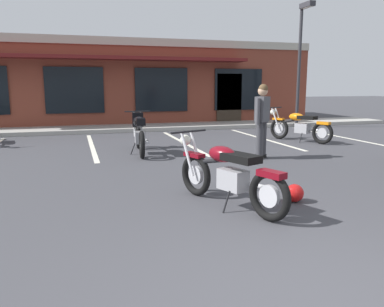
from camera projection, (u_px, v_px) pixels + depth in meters
ground_plane at (186, 186)px, 6.41m from camera, size 80.00×80.00×0.00m
sidewalk_kerb at (123, 128)px, 14.26m from camera, size 22.00×1.80×0.14m
brick_storefront_building at (112, 83)px, 17.44m from camera, size 16.45×6.68×3.42m
painted_stall_lines at (139, 144)px, 10.89m from camera, size 13.02×4.80×0.01m
motorcycle_foreground_classic at (228, 174)px, 5.28m from camera, size 1.06×2.01×0.98m
motorcycle_red_sportbike at (140, 131)px, 9.51m from camera, size 0.68×2.11×0.98m
motorcycle_black_cruiser at (299, 126)px, 11.36m from camera, size 1.19×1.95×0.98m
person_in_black_shirt at (262, 117)px, 8.67m from camera, size 0.52×0.46×1.68m
helmet_on_pavement at (295, 193)px, 5.55m from camera, size 0.26×0.26×0.26m
parking_lot_lamp_post at (302, 48)px, 14.50m from camera, size 0.24×0.76×4.60m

